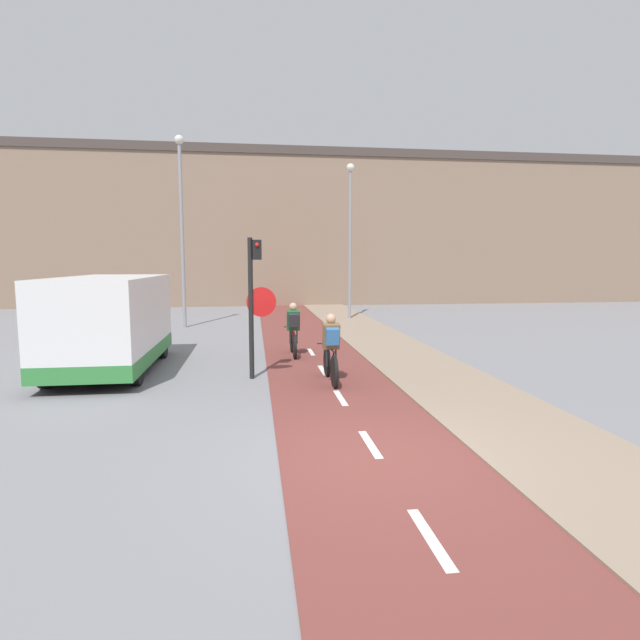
{
  "coord_description": "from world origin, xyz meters",
  "views": [
    {
      "loc": [
        -1.65,
        -6.33,
        2.66
      ],
      "look_at": [
        0.0,
        6.01,
        1.2
      ],
      "focal_mm": 28.0,
      "sensor_mm": 36.0,
      "label": 1
    }
  ],
  "objects_px": {
    "traffic_light_pole": "(254,292)",
    "street_lamp_far": "(181,213)",
    "cyclist_far": "(293,331)",
    "street_lamp_sidewalk": "(350,226)",
    "van": "(110,325)",
    "cyclist_near": "(331,350)"
  },
  "relations": [
    {
      "from": "traffic_light_pole",
      "to": "street_lamp_far",
      "type": "xyz_separation_m",
      "value": [
        -2.82,
        9.43,
        2.6
      ]
    },
    {
      "from": "street_lamp_sidewalk",
      "to": "cyclist_far",
      "type": "bearing_deg",
      "value": -110.73
    },
    {
      "from": "street_lamp_sidewalk",
      "to": "cyclist_near",
      "type": "distance_m",
      "value": 12.8
    },
    {
      "from": "street_lamp_sidewalk",
      "to": "cyclist_near",
      "type": "bearing_deg",
      "value": -102.88
    },
    {
      "from": "street_lamp_sidewalk",
      "to": "cyclist_far",
      "type": "distance_m",
      "value": 10.01
    },
    {
      "from": "traffic_light_pole",
      "to": "cyclist_near",
      "type": "height_order",
      "value": "traffic_light_pole"
    },
    {
      "from": "street_lamp_far",
      "to": "van",
      "type": "bearing_deg",
      "value": -94.63
    },
    {
      "from": "street_lamp_far",
      "to": "street_lamp_sidewalk",
      "type": "relative_size",
      "value": 1.08
    },
    {
      "from": "street_lamp_sidewalk",
      "to": "cyclist_near",
      "type": "xyz_separation_m",
      "value": [
        -2.74,
        -11.98,
        -3.56
      ]
    },
    {
      "from": "cyclist_near",
      "to": "traffic_light_pole",
      "type": "bearing_deg",
      "value": 159.26
    },
    {
      "from": "traffic_light_pole",
      "to": "cyclist_far",
      "type": "height_order",
      "value": "traffic_light_pole"
    },
    {
      "from": "traffic_light_pole",
      "to": "street_lamp_far",
      "type": "height_order",
      "value": "street_lamp_far"
    },
    {
      "from": "traffic_light_pole",
      "to": "cyclist_far",
      "type": "bearing_deg",
      "value": 67.6
    },
    {
      "from": "street_lamp_sidewalk",
      "to": "traffic_light_pole",
      "type": "bearing_deg",
      "value": -111.12
    },
    {
      "from": "van",
      "to": "cyclist_far",
      "type": "bearing_deg",
      "value": 16.41
    },
    {
      "from": "street_lamp_sidewalk",
      "to": "cyclist_far",
      "type": "height_order",
      "value": "street_lamp_sidewalk"
    },
    {
      "from": "street_lamp_far",
      "to": "van",
      "type": "distance_m",
      "value": 8.88
    },
    {
      "from": "traffic_light_pole",
      "to": "van",
      "type": "bearing_deg",
      "value": 159.95
    },
    {
      "from": "street_lamp_sidewalk",
      "to": "van",
      "type": "distance_m",
      "value": 13.18
    },
    {
      "from": "street_lamp_far",
      "to": "cyclist_far",
      "type": "bearing_deg",
      "value": -60.26
    },
    {
      "from": "van",
      "to": "cyclist_near",
      "type": "bearing_deg",
      "value": -20.27
    },
    {
      "from": "cyclist_far",
      "to": "street_lamp_sidewalk",
      "type": "bearing_deg",
      "value": 69.27
    }
  ]
}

